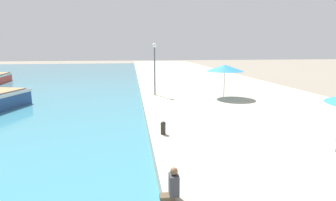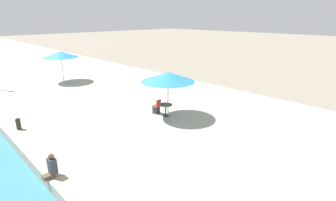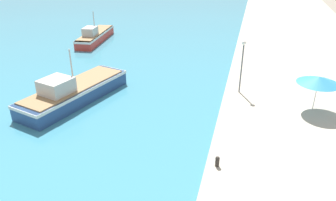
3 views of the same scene
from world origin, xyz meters
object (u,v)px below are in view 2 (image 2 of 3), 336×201
(cafe_umbrella_white, at_px, (61,54))
(cafe_chair_left, at_px, (157,108))
(mooring_bollard, at_px, (18,123))
(cafe_table, at_px, (166,108))
(cafe_umbrella_pink, at_px, (168,77))
(person_at_quay, at_px, (51,167))

(cafe_umbrella_white, height_order, cafe_chair_left, cafe_umbrella_white)
(cafe_umbrella_white, relative_size, mooring_bollard, 4.78)
(cafe_chair_left, xyz_separation_m, mooring_bollard, (-6.93, 3.34, 0.02))
(cafe_table, bearing_deg, mooring_bollard, 150.03)
(cafe_umbrella_white, bearing_deg, cafe_umbrella_pink, -86.41)
(cafe_table, bearing_deg, cafe_umbrella_pink, -56.56)
(cafe_umbrella_white, bearing_deg, cafe_chair_left, -87.02)
(cafe_umbrella_white, xyz_separation_m, cafe_table, (0.74, -12.96, -1.98))
(cafe_chair_left, distance_m, person_at_quay, 7.71)
(cafe_umbrella_pink, bearing_deg, cafe_table, 123.44)
(cafe_umbrella_pink, relative_size, cafe_chair_left, 3.45)
(cafe_table, distance_m, mooring_bollard, 8.12)
(cafe_umbrella_pink, bearing_deg, person_at_quay, -168.83)
(cafe_umbrella_pink, xyz_separation_m, cafe_umbrella_white, (-0.82, 13.09, 0.07))
(cafe_umbrella_pink, relative_size, mooring_bollard, 4.80)
(cafe_umbrella_pink, xyz_separation_m, mooring_bollard, (-7.11, 4.18, -2.10))
(cafe_table, xyz_separation_m, person_at_quay, (-7.45, -1.61, -0.11))
(cafe_umbrella_white, height_order, cafe_table, cafe_umbrella_white)
(cafe_table, height_order, cafe_chair_left, cafe_chair_left)
(cafe_table, relative_size, cafe_chair_left, 0.88)
(cafe_umbrella_pink, bearing_deg, cafe_chair_left, 102.34)
(cafe_chair_left, distance_m, mooring_bollard, 7.69)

